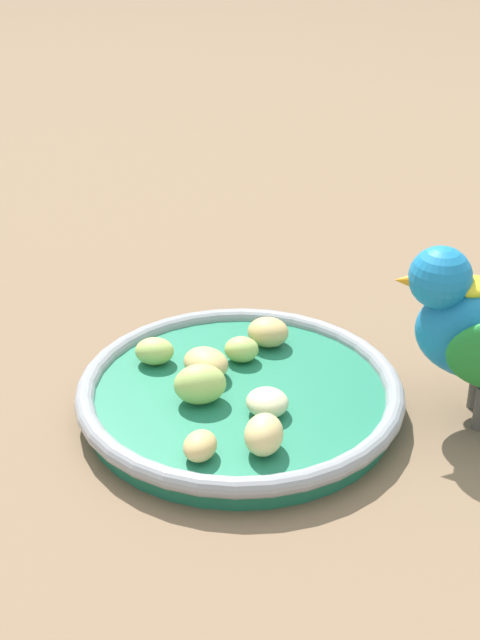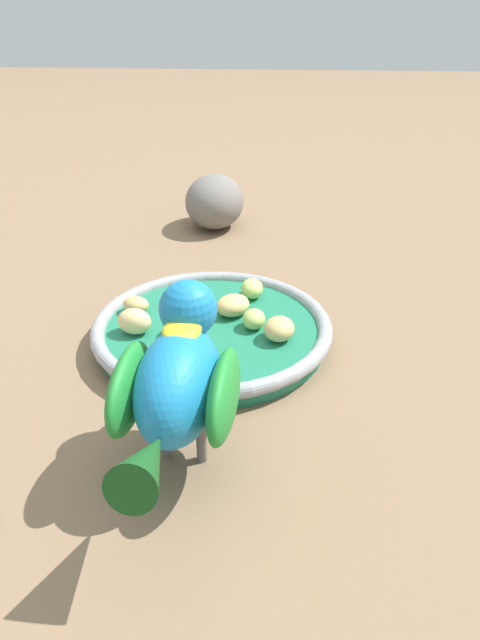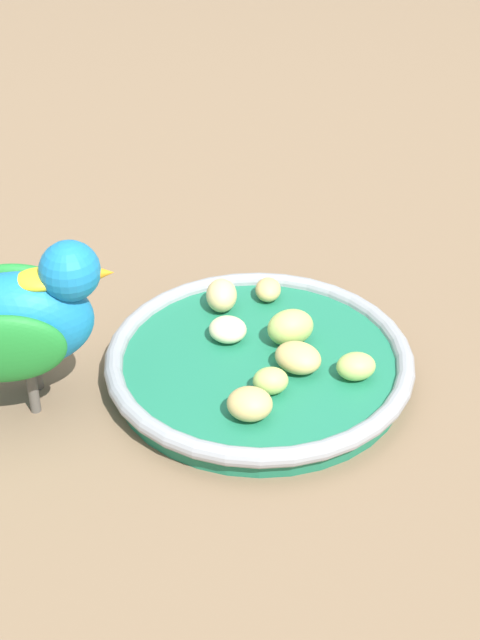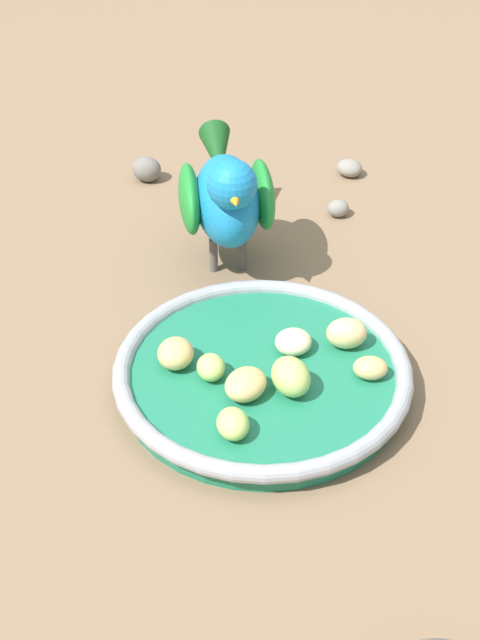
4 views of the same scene
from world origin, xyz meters
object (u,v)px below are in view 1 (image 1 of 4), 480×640
object	(u,v)px
feeding_bowl	(240,395)
apple_piece_6	(237,349)
apple_piece_1	(206,363)
apple_piece_7	(154,351)
apple_piece_4	(268,332)
apple_piece_5	(264,435)
apple_piece_2	(267,405)
apple_piece_3	(200,384)
apple_piece_0	(200,446)

from	to	relation	value
feeding_bowl	apple_piece_6	bearing A→B (deg)	94.39
feeding_bowl	apple_piece_1	distance (m)	0.04
apple_piece_7	apple_piece_1	bearing A→B (deg)	-23.62
apple_piece_4	apple_piece_6	bearing A→B (deg)	-133.37
feeding_bowl	apple_piece_5	distance (m)	0.08
apple_piece_2	apple_piece_6	world-z (taller)	apple_piece_6
apple_piece_1	apple_piece_5	distance (m)	0.10
feeding_bowl	apple_piece_7	size ratio (longest dim) A/B	8.05
feeding_bowl	apple_piece_3	world-z (taller)	apple_piece_3
feeding_bowl	apple_piece_6	distance (m)	0.04
apple_piece_1	apple_piece_7	size ratio (longest dim) A/B	1.23
apple_piece_0	apple_piece_5	xyz separation A→B (m)	(0.04, 0.01, 0.00)
apple_piece_5	apple_piece_1	bearing A→B (deg)	115.05
apple_piece_6	apple_piece_5	bearing A→B (deg)	-79.84
apple_piece_1	apple_piece_7	xyz separation A→B (m)	(-0.04, 0.02, -0.00)
apple_piece_3	apple_piece_5	xyz separation A→B (m)	(0.05, -0.06, -0.00)
apple_piece_0	apple_piece_1	distance (m)	0.10
feeding_bowl	apple_piece_3	distance (m)	0.04
apple_piece_4	apple_piece_7	xyz separation A→B (m)	(-0.09, -0.03, -0.00)
apple_piece_1	apple_piece_5	size ratio (longest dim) A/B	1.10
apple_piece_1	apple_piece_7	distance (m)	0.04
apple_piece_1	apple_piece_3	distance (m)	0.04
feeding_bowl	apple_piece_1	bearing A→B (deg)	143.81
apple_piece_7	apple_piece_0	bearing A→B (deg)	-70.22
apple_piece_0	apple_piece_2	world-z (taller)	same
apple_piece_2	apple_piece_3	bearing A→B (deg)	159.70
apple_piece_2	apple_piece_6	distance (m)	0.08
feeding_bowl	apple_piece_6	world-z (taller)	apple_piece_6
apple_piece_4	apple_piece_7	size ratio (longest dim) A/B	1.10
apple_piece_3	apple_piece_7	xyz separation A→B (m)	(-0.04, 0.05, -0.00)
feeding_bowl	apple_piece_0	size ratio (longest dim) A/B	8.76
apple_piece_0	apple_piece_3	size ratio (longest dim) A/B	0.73
apple_piece_1	apple_piece_3	bearing A→B (deg)	-93.37
apple_piece_3	apple_piece_6	world-z (taller)	apple_piece_3
apple_piece_5	apple_piece_6	xyz separation A→B (m)	(-0.02, 0.11, -0.00)
apple_piece_1	apple_piece_4	distance (m)	0.07
apple_piece_4	apple_piece_1	bearing A→B (deg)	-134.15
apple_piece_0	feeding_bowl	bearing A→B (deg)	73.78
apple_piece_3	apple_piece_6	bearing A→B (deg)	66.80
apple_piece_5	apple_piece_6	distance (m)	0.12
apple_piece_2	apple_piece_4	xyz separation A→B (m)	(0.00, 0.10, 0.00)
apple_piece_4	apple_piece_5	world-z (taller)	apple_piece_5
apple_piece_3	apple_piece_7	world-z (taller)	apple_piece_3
feeding_bowl	apple_piece_5	bearing A→B (deg)	-76.67
feeding_bowl	apple_piece_7	bearing A→B (deg)	151.09
apple_piece_2	apple_piece_5	world-z (taller)	apple_piece_5
apple_piece_1	apple_piece_6	xyz separation A→B (m)	(0.02, 0.02, -0.00)
apple_piece_6	apple_piece_2	bearing A→B (deg)	-73.05
apple_piece_0	apple_piece_2	xyz separation A→B (m)	(0.04, 0.05, 0.00)
apple_piece_4	apple_piece_5	distance (m)	0.14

